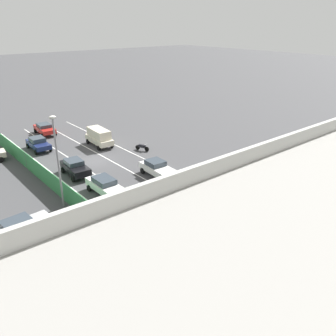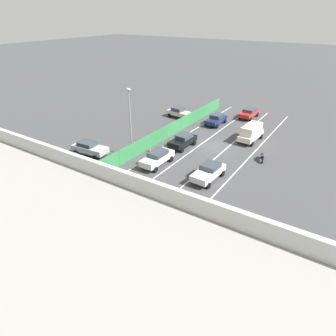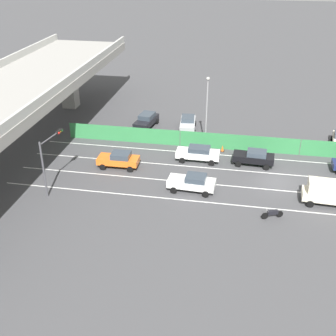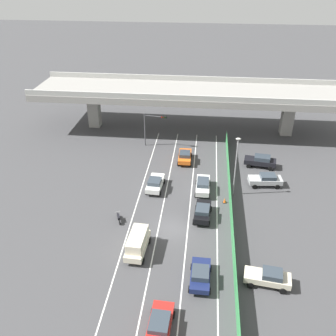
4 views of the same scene
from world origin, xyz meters
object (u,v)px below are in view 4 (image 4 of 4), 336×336
Objects in this scene: parked_wagon_silver at (266,180)px; traffic_cone at (225,200)px; car_hatchback_white at (155,183)px; traffic_light at (152,124)px; car_sedan_black at (203,211)px; car_sedan_red at (160,324)px; car_van_cream at (137,242)px; street_lamp at (236,162)px; car_sedan_navy at (200,275)px; car_taxi_orange at (185,156)px; motorcycle at (119,218)px; parked_sedan_cream at (268,277)px; car_sedan_white at (203,185)px; parked_sedan_dark at (261,161)px.

parked_wagon_silver is 6.42× the size of traffic_cone.
traffic_light reaches higher than car_hatchback_white.
car_sedan_black reaches higher than traffic_cone.
car_sedan_red is 10.02m from car_van_cream.
parked_wagon_silver is at bearing 31.05° from street_lamp.
traffic_cone is at bearing 79.01° from car_sedan_navy.
car_sedan_red is 6.39× the size of traffic_cone.
car_sedan_red is 0.82× the size of traffic_light.
car_taxi_orange is 0.78× the size of traffic_light.
car_taxi_orange is 11.47m from street_lamp.
car_sedan_red reaches higher than traffic_cone.
car_hatchback_white is 10.98m from street_lamp.
car_sedan_black is 6.12× the size of traffic_cone.
traffic_cone is at bearing -13.67° from car_hatchback_white.
motorcycle is 0.41× the size of parked_sedan_cream.
car_sedan_black is 8.58m from car_hatchback_white.
car_taxi_orange is 2.32× the size of motorcycle.
traffic_light reaches higher than car_van_cream.
car_taxi_orange is at bearing 89.96° from car_sedan_red.
car_hatchback_white is 0.99× the size of parked_wagon_silver.
car_van_cream is 1.05× the size of parked_wagon_silver.
parked_sedan_cream is 18.06m from parked_wagon_silver.
car_sedan_red is 21.96m from car_hatchback_white.
parked_wagon_silver reaches higher than motorcycle.
car_hatchback_white is at bearing 89.27° from car_van_cream.
street_lamp is (12.43, -13.05, 0.90)m from traffic_light.
motorcycle is at bearing 122.29° from car_van_cream.
car_taxi_orange reaches higher than car_sedan_black.
street_lamp reaches higher than car_sedan_white.
traffic_light is 18.04m from street_lamp.
car_van_cream reaches higher than parked_wagon_silver.
motorcycle is at bearing -157.74° from traffic_cone.
street_lamp reaches higher than car_taxi_orange.
car_taxi_orange is 0.89× the size of car_van_cream.
car_van_cream is at bearing -99.81° from car_taxi_orange.
parked_sedan_dark is at bearing 71.20° from car_sedan_navy.
car_sedan_white is at bearing 112.74° from parked_sedan_cream.
car_sedan_red is 16.31m from car_sedan_black.
car_sedan_white is (2.91, -7.95, 0.01)m from car_taxi_orange.
street_lamp reaches higher than motorcycle.
car_sedan_black is 9.90m from motorcycle.
car_sedan_navy is at bearing -82.60° from car_taxi_orange.
car_sedan_white reaches higher than car_sedan_black.
parked_sedan_cream is 23.29m from parked_sedan_dark.
car_hatchback_white is 14.89m from parked_wagon_silver.
traffic_light reaches higher than car_sedan_black.
traffic_cone is (2.64, 13.60, -0.54)m from car_sedan_navy.
car_sedan_navy is at bearing -108.80° from parked_sedan_dark.
parked_sedan_cream is at bearing -80.34° from street_lamp.
car_hatchback_white is at bearing 65.58° from motorcycle.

